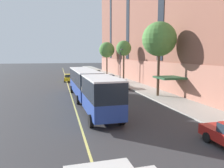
% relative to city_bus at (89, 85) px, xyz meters
% --- Properties ---
extents(ground_plane, '(260.00, 260.00, 0.00)m').
position_rel_city_bus_xyz_m(ground_plane, '(0.93, -1.18, -2.11)').
color(ground_plane, '#38383A').
extents(sidewalk, '(4.29, 160.00, 0.15)m').
position_rel_city_bus_xyz_m(sidewalk, '(10.00, 1.82, -2.03)').
color(sidewalk, '#ADA89E').
rests_on(sidewalk, ground).
extents(city_bus, '(3.36, 19.61, 3.64)m').
position_rel_city_bus_xyz_m(city_bus, '(0.00, 0.00, 0.00)').
color(city_bus, navy).
rests_on(city_bus, ground).
extents(parked_car_champagne_0, '(2.08, 4.70, 1.56)m').
position_rel_city_bus_xyz_m(parked_car_champagne_0, '(6.54, 32.66, -1.32)').
color(parked_car_champagne_0, '#BCAD89').
rests_on(parked_car_champagne_0, ground).
extents(parked_car_darkgray_1, '(2.11, 4.74, 1.56)m').
position_rel_city_bus_xyz_m(parked_car_darkgray_1, '(6.58, 18.32, -1.32)').
color(parked_car_darkgray_1, '#4C4C51').
rests_on(parked_car_darkgray_1, ground).
extents(parked_car_white_2, '(2.01, 4.73, 1.56)m').
position_rel_city_bus_xyz_m(parked_car_white_2, '(6.58, 10.05, -1.32)').
color(parked_car_white_2, silver).
rests_on(parked_car_white_2, ground).
extents(taxi_cab, '(2.02, 4.34, 1.56)m').
position_rel_city_bus_xyz_m(taxi_cab, '(-1.29, 21.56, -1.33)').
color(taxi_cab, yellow).
rests_on(taxi_cab, ground).
extents(street_tree_mid_block, '(4.40, 4.40, 9.55)m').
position_rel_city_bus_xyz_m(street_tree_mid_block, '(9.42, 1.86, 5.35)').
color(street_tree_mid_block, brown).
rests_on(street_tree_mid_block, sidewalk).
extents(street_tree_far_uptown, '(3.00, 3.00, 8.17)m').
position_rel_city_bus_xyz_m(street_tree_far_uptown, '(9.42, 17.58, 4.62)').
color(street_tree_far_uptown, brown).
rests_on(street_tree_far_uptown, sidewalk).
extents(street_tree_far_downtown, '(4.11, 4.11, 8.77)m').
position_rel_city_bus_xyz_m(street_tree_far_downtown, '(9.42, 33.30, 4.71)').
color(street_tree_far_downtown, brown).
rests_on(street_tree_far_downtown, sidewalk).
extents(street_lamp, '(0.36, 1.48, 6.54)m').
position_rel_city_bus_xyz_m(street_lamp, '(8.46, 16.56, 2.08)').
color(street_lamp, '#2D2D30').
rests_on(street_lamp, sidewalk).
extents(lane_centerline, '(0.16, 140.00, 0.01)m').
position_rel_city_bus_xyz_m(lane_centerline, '(-1.70, 1.82, -2.10)').
color(lane_centerline, '#E0D66B').
rests_on(lane_centerline, ground).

